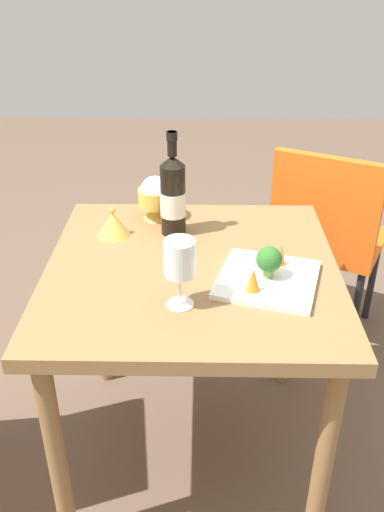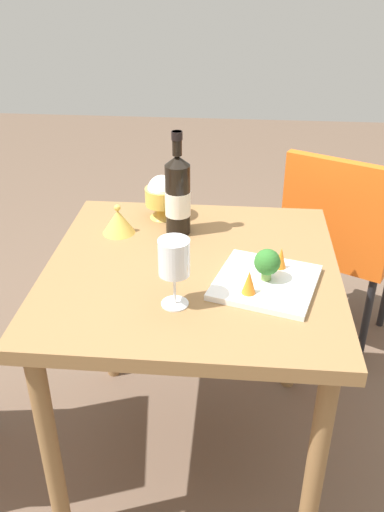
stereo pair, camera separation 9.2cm
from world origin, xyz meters
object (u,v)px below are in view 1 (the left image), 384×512
at_px(serving_plate, 267,279).
at_px(wine_glass, 180,260).
at_px(carrot_garnish_right, 253,280).
at_px(chair_near_window, 326,231).
at_px(rice_bowl_lid, 113,224).
at_px(rice_bowl, 155,197).
at_px(carrot_garnish_left, 281,255).
at_px(wine_bottle, 173,195).
at_px(broccoli_floret, 269,260).

bearing_deg(serving_plate, wine_glass, -64.30).
bearing_deg(carrot_garnish_right, chair_near_window, 154.48).
bearing_deg(rice_bowl_lid, rice_bowl, 135.20).
bearing_deg(rice_bowl, rice_bowl_lid, -44.80).
distance_m(wine_glass, rice_bowl, 0.50).
xyz_separation_m(rice_bowl_lid, serving_plate, (0.26, 0.44, -0.03)).
relative_size(rice_bowl, rice_bowl_lid, 1.42).
distance_m(wine_glass, carrot_garnish_left, 0.33).
bearing_deg(chair_near_window, rice_bowl, -128.45).
bearing_deg(wine_bottle, carrot_garnish_left, 54.40).
relative_size(broccoli_floret, carrot_garnish_left, 1.43).
distance_m(broccoli_floret, carrot_garnish_left, 0.08).
height_order(chair_near_window, wine_bottle, wine_bottle).
xyz_separation_m(wine_bottle, carrot_garnish_right, (0.34, 0.21, -0.08)).
relative_size(rice_bowl, carrot_garnish_right, 2.25).
height_order(chair_near_window, rice_bowl, rice_bowl).
bearing_deg(wine_glass, chair_near_window, 145.73).
distance_m(chair_near_window, wine_bottle, 0.76).
bearing_deg(wine_glass, carrot_garnish_right, 103.50).
bearing_deg(serving_plate, rice_bowl_lid, -120.52).
bearing_deg(serving_plate, rice_bowl, -139.83).
xyz_separation_m(rice_bowl, broccoli_floret, (0.38, 0.32, -0.01)).
height_order(wine_bottle, carrot_garnish_right, wine_bottle).
relative_size(chair_near_window, broccoli_floret, 9.91).
distance_m(chair_near_window, carrot_garnish_right, 0.85).
height_order(wine_bottle, broccoli_floret, wine_bottle).
height_order(rice_bowl_lid, carrot_garnish_right, rice_bowl_lid).
xyz_separation_m(wine_glass, carrot_garnish_left, (-0.17, 0.26, -0.08)).
xyz_separation_m(chair_near_window, wine_bottle, (0.39, -0.57, 0.31)).
xyz_separation_m(rice_bowl, carrot_garnish_left, (0.31, 0.36, -0.03)).
bearing_deg(wine_bottle, broccoli_floret, 43.18).
relative_size(wine_bottle, serving_plate, 1.02).
height_order(chair_near_window, serving_plate, chair_near_window).
xyz_separation_m(wine_bottle, carrot_garnish_left, (0.21, 0.30, -0.08)).
distance_m(chair_near_window, carrot_garnish_left, 0.70).
bearing_deg(carrot_garnish_left, wine_bottle, -125.60).
height_order(rice_bowl_lid, broccoli_floret, broccoli_floret).
relative_size(serving_plate, broccoli_floret, 3.61).
xyz_separation_m(rice_bowl_lid, carrot_garnish_right, (0.32, 0.39, 0.01)).
bearing_deg(carrot_garnish_right, wine_bottle, -148.10).
height_order(wine_glass, rice_bowl, wine_glass).
bearing_deg(carrot_garnish_left, rice_bowl, -131.11).
relative_size(serving_plate, carrot_garnish_right, 4.91).
bearing_deg(broccoli_floret, carrot_garnish_left, 147.61).
bearing_deg(broccoli_floret, carrot_garnish_right, -33.89).
bearing_deg(carrot_garnish_right, rice_bowl_lid, -129.40).
height_order(rice_bowl, carrot_garnish_right, rice_bowl).
bearing_deg(wine_bottle, wine_glass, 5.08).
height_order(wine_bottle, carrot_garnish_left, wine_bottle).
height_order(wine_glass, serving_plate, wine_glass).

